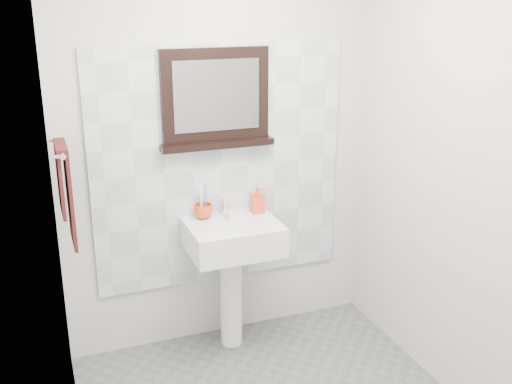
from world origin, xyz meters
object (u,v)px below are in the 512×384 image
(pedestal_sink, at_px, (233,250))
(soap_dispenser, at_px, (257,200))
(framed_mirror, at_px, (216,101))
(hand_towel, at_px, (65,187))
(toothbrush_cup, at_px, (203,211))

(pedestal_sink, height_order, soap_dispenser, soap_dispenser)
(pedestal_sink, bearing_deg, framed_mirror, 99.77)
(soap_dispenser, xyz_separation_m, hand_towel, (-1.15, -0.18, 0.27))
(soap_dispenser, relative_size, framed_mirror, 0.24)
(soap_dispenser, height_order, hand_towel, hand_towel)
(soap_dispenser, bearing_deg, pedestal_sink, -152.96)
(soap_dispenser, bearing_deg, hand_towel, -172.34)
(pedestal_sink, relative_size, soap_dispenser, 5.75)
(soap_dispenser, height_order, framed_mirror, framed_mirror)
(framed_mirror, bearing_deg, pedestal_sink, -80.23)
(toothbrush_cup, distance_m, framed_mirror, 0.68)
(framed_mirror, bearing_deg, hand_towel, -164.47)
(pedestal_sink, bearing_deg, soap_dispenser, 28.07)
(soap_dispenser, bearing_deg, toothbrush_cup, 175.15)
(pedestal_sink, xyz_separation_m, hand_towel, (-0.94, -0.07, 0.54))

